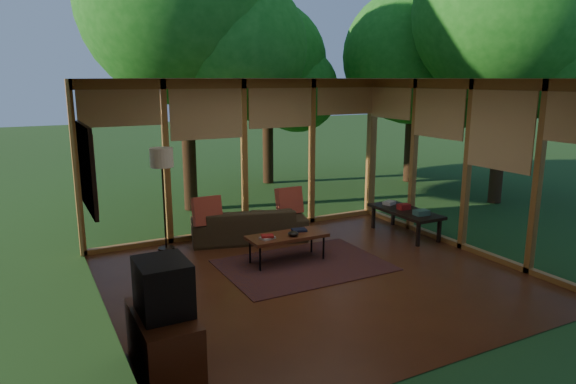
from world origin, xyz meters
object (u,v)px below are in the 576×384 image
media_cabinet (164,343)px  side_console (405,212)px  coffee_table (287,237)px  sofa (249,224)px  floor_lamp (162,163)px  television (163,287)px

media_cabinet → side_console: 5.40m
media_cabinet → coffee_table: (2.40, 2.10, 0.09)m
sofa → floor_lamp: size_ratio=1.17×
coffee_table → side_console: (2.47, 0.24, 0.02)m
floor_lamp → side_console: floor_lamp is taller
coffee_table → media_cabinet: bearing=-138.8°
sofa → television: size_ratio=3.51×
media_cabinet → television: size_ratio=1.82×
floor_lamp → sofa: bearing=-7.4°
floor_lamp → coffee_table: bearing=-44.3°
television → side_console: bearing=25.8°
media_cabinet → side_console: bearing=25.7°
television → coffee_table: bearing=41.4°
coffee_table → sofa: bearing=93.6°
sofa → television: (-2.30, -3.35, 0.57)m
floor_lamp → coffee_table: size_ratio=1.38×
coffee_table → floor_lamp: bearing=135.7°
sofa → floor_lamp: (-1.38, 0.18, 1.12)m
side_console → media_cabinet: bearing=-154.3°
television → floor_lamp: 3.69m
television → floor_lamp: size_ratio=0.33×
television → coffee_table: television is taller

